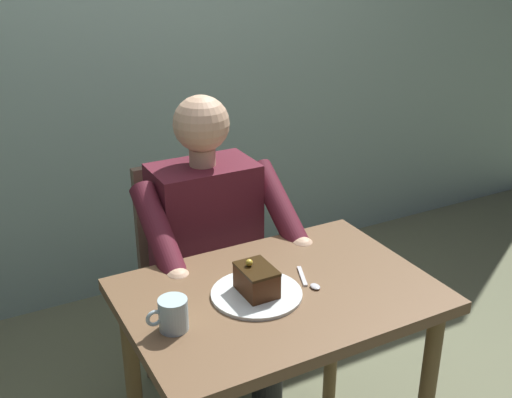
{
  "coord_description": "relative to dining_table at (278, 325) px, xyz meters",
  "views": [
    {
      "loc": [
        0.78,
        1.31,
        1.69
      ],
      "look_at": [
        0.02,
        -0.1,
        1.0
      ],
      "focal_mm": 43.56,
      "sensor_mm": 36.0,
      "label": 1
    }
  ],
  "objects": [
    {
      "name": "dining_table",
      "position": [
        0.0,
        0.0,
        0.0
      ],
      "size": [
        0.88,
        0.61,
        0.75
      ],
      "color": "brown",
      "rests_on": "ground"
    },
    {
      "name": "dessert_spoon",
      "position": [
        -0.1,
        0.01,
        0.12
      ],
      "size": [
        0.05,
        0.14,
        0.01
      ],
      "color": "silver",
      "rests_on": "dining_table"
    },
    {
      "name": "coffee_cup",
      "position": [
        0.33,
        0.03,
        0.17
      ],
      "size": [
        0.11,
        0.08,
        0.09
      ],
      "color": "#ACCAD1",
      "rests_on": "dining_table"
    },
    {
      "name": "cake_slice",
      "position": [
        0.07,
        -0.01,
        0.17
      ],
      "size": [
        0.09,
        0.12,
        0.1
      ],
      "color": "#492612",
      "rests_on": "dessert_plate"
    },
    {
      "name": "dessert_plate",
      "position": [
        0.07,
        -0.01,
        0.12
      ],
      "size": [
        0.26,
        0.26,
        0.01
      ],
      "primitive_type": "cylinder",
      "color": "white",
      "rests_on": "dining_table"
    },
    {
      "name": "seated_person",
      "position": [
        -0.0,
        -0.44,
        -0.0
      ],
      "size": [
        0.53,
        0.58,
        1.21
      ],
      "color": "#571A27",
      "rests_on": "ground"
    },
    {
      "name": "chair",
      "position": [
        0.0,
        -0.62,
        -0.13
      ],
      "size": [
        0.42,
        0.42,
        0.91
      ],
      "color": "brown",
      "rests_on": "ground"
    }
  ]
}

